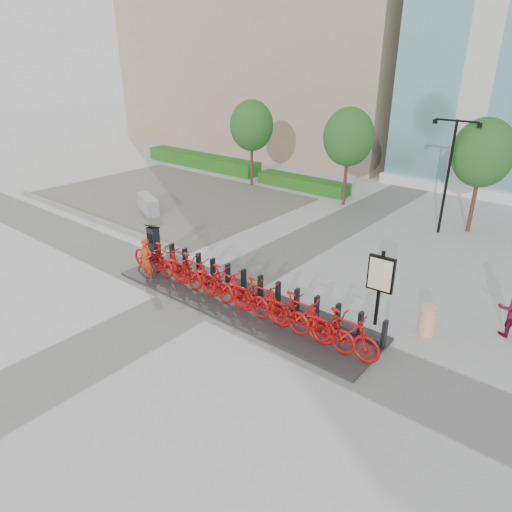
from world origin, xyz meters
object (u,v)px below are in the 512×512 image
Objects in this scene: construction_barrel at (427,321)px; jersey_barrier at (148,204)px; kiosk at (154,243)px; worker_red at (146,260)px; bike_0 at (153,258)px; map_sign at (381,277)px.

construction_barrel is 15.39m from jersey_barrier.
kiosk is 1.60m from worker_red.
jersey_barrier is at bearing 139.34° from kiosk.
kiosk is 1.69× the size of construction_barrel.
map_sign reaches higher than bike_0.
bike_0 is 1.08m from kiosk.
jersey_barrier is at bearing 166.47° from map_sign.
jersey_barrier is (-6.00, 4.45, -0.23)m from bike_0.
bike_0 reaches higher than construction_barrel.
construction_barrel is at bearing -75.12° from bike_0.
worker_red is 7.98m from jersey_barrier.
worker_red reaches higher than kiosk.
bike_0 is 8.19m from map_sign.
jersey_barrier is (-15.26, 1.99, -0.02)m from construction_barrel.
kiosk is at bearing -170.07° from construction_barrel.
worker_red is 0.73× the size of jersey_barrier.
map_sign reaches higher than construction_barrel.
map_sign is (8.70, 1.30, 0.79)m from kiosk.
jersey_barrier is 0.90× the size of map_sign.
construction_barrel is (9.01, 2.96, -0.35)m from worker_red.
jersey_barrier is 14.16m from map_sign.
map_sign reaches higher than worker_red.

